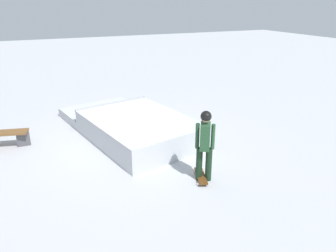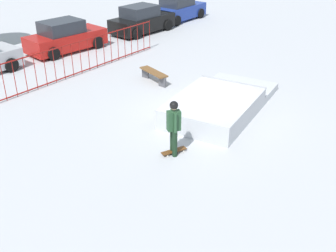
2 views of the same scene
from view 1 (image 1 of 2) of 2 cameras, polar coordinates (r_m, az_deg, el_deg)
ground_plane at (r=9.78m, az=-7.34°, el=-2.79°), size 60.00×60.00×0.00m
skate_ramp at (r=10.14m, az=-6.45°, el=0.09°), size 5.82×3.65×0.74m
skater at (r=7.33m, az=6.57°, el=-2.65°), size 0.44×0.39×1.73m
skateboard at (r=7.79m, az=5.86°, el=-8.81°), size 0.82×0.45×0.09m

